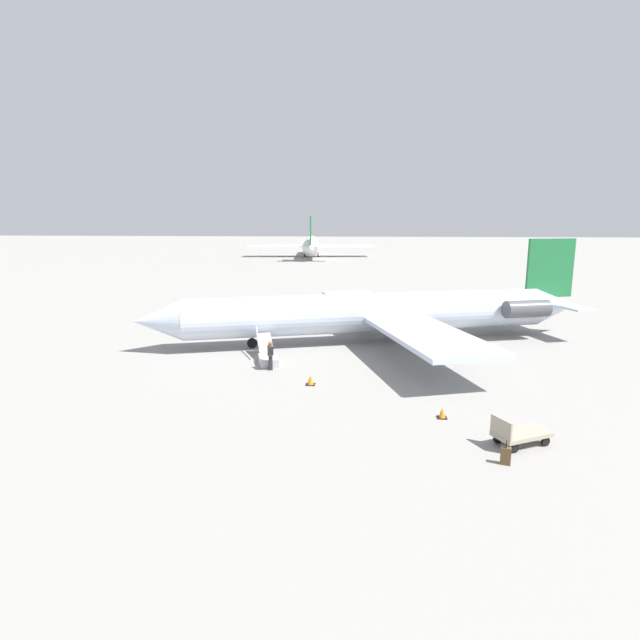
{
  "coord_description": "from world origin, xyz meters",
  "views": [
    {
      "loc": [
        -0.72,
        35.4,
        8.44
      ],
      "look_at": [
        3.45,
        2.12,
        1.95
      ],
      "focal_mm": 28.0,
      "sensor_mm": 36.0,
      "label": 1
    }
  ],
  "objects_px": {
    "boarding_stairs": "(268,357)",
    "suitcase": "(506,456)",
    "airplane_main": "(385,312)",
    "passenger": "(271,353)",
    "airplane_far_center": "(311,245)",
    "luggage_cart": "(519,434)"
  },
  "relations": [
    {
      "from": "luggage_cart",
      "to": "suitcase",
      "type": "xyz_separation_m",
      "value": [
        0.9,
        1.7,
        -0.13
      ]
    },
    {
      "from": "luggage_cart",
      "to": "suitcase",
      "type": "relative_size",
      "value": 2.79
    },
    {
      "from": "passenger",
      "to": "luggage_cart",
      "type": "xyz_separation_m",
      "value": [
        -11.78,
        8.72,
        -0.54
      ]
    },
    {
      "from": "passenger",
      "to": "suitcase",
      "type": "relative_size",
      "value": 1.98
    },
    {
      "from": "passenger",
      "to": "boarding_stairs",
      "type": "bearing_deg",
      "value": 0.51
    },
    {
      "from": "airplane_far_center",
      "to": "suitcase",
      "type": "xyz_separation_m",
      "value": [
        -23.13,
        113.15,
        -2.69
      ]
    },
    {
      "from": "passenger",
      "to": "suitcase",
      "type": "bearing_deg",
      "value": -152.84
    },
    {
      "from": "airplane_far_center",
      "to": "boarding_stairs",
      "type": "distance_m",
      "value": 101.95
    },
    {
      "from": "airplane_far_center",
      "to": "passenger",
      "type": "bearing_deg",
      "value": 179.12
    },
    {
      "from": "airplane_far_center",
      "to": "suitcase",
      "type": "bearing_deg",
      "value": -176.13
    },
    {
      "from": "boarding_stairs",
      "to": "suitcase",
      "type": "distance_m",
      "value": 16.5
    },
    {
      "from": "passenger",
      "to": "suitcase",
      "type": "distance_m",
      "value": 15.08
    },
    {
      "from": "airplane_main",
      "to": "boarding_stairs",
      "type": "distance_m",
      "value": 9.92
    },
    {
      "from": "airplane_far_center",
      "to": "luggage_cart",
      "type": "distance_m",
      "value": 114.05
    },
    {
      "from": "airplane_main",
      "to": "airplane_far_center",
      "type": "height_order",
      "value": "airplane_far_center"
    },
    {
      "from": "airplane_far_center",
      "to": "suitcase",
      "type": "relative_size",
      "value": 49.35
    },
    {
      "from": "airplane_far_center",
      "to": "luggage_cart",
      "type": "xyz_separation_m",
      "value": [
        -24.03,
        111.46,
        -2.56
      ]
    },
    {
      "from": "airplane_main",
      "to": "luggage_cart",
      "type": "xyz_separation_m",
      "value": [
        -5.16,
        16.85,
        -1.73
      ]
    },
    {
      "from": "boarding_stairs",
      "to": "passenger",
      "type": "xyz_separation_m",
      "value": [
        -0.53,
        1.5,
        0.62
      ]
    },
    {
      "from": "luggage_cart",
      "to": "suitcase",
      "type": "distance_m",
      "value": 1.92
    },
    {
      "from": "airplane_far_center",
      "to": "luggage_cart",
      "type": "relative_size",
      "value": 17.67
    },
    {
      "from": "airplane_far_center",
      "to": "passenger",
      "type": "xyz_separation_m",
      "value": [
        -12.25,
        102.74,
        -2.02
      ]
    }
  ]
}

